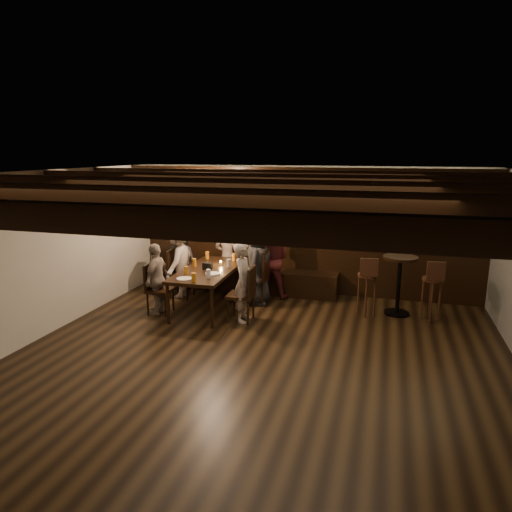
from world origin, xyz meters
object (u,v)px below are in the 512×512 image
(dining_table, at_px, (209,272))
(person_bench_centre, at_px, (227,257))
(person_bench_left, at_px, (181,260))
(chair_right_near, at_px, (256,287))
(chair_right_far, at_px, (242,304))
(high_top_table, at_px, (399,277))
(person_left_near, at_px, (179,261))
(person_right_near, at_px, (258,264))
(person_bench_right, at_px, (271,259))
(bar_stool_left, at_px, (366,294))
(chair_left_near, at_px, (181,283))
(person_left_far, at_px, (157,279))
(bar_stool_right, at_px, (431,298))
(person_right_far, at_px, (244,282))
(chair_left_far, at_px, (159,298))

(dining_table, height_order, person_bench_centre, person_bench_centre)
(person_bench_left, distance_m, person_bench_centre, 0.91)
(chair_right_near, xyz_separation_m, person_bench_centre, (-0.74, 0.57, 0.37))
(chair_right_far, xyz_separation_m, high_top_table, (2.39, 1.01, 0.38))
(person_left_near, relative_size, person_right_near, 0.96)
(person_bench_right, distance_m, person_right_near, 0.47)
(person_bench_right, bearing_deg, bar_stool_left, 160.49)
(person_bench_centre, bearing_deg, bar_stool_left, 163.81)
(person_bench_left, height_order, high_top_table, person_bench_left)
(chair_left_near, height_order, high_top_table, high_top_table)
(person_left_far, bearing_deg, person_bench_right, 129.29)
(person_bench_right, bearing_deg, person_bench_left, 0.00)
(chair_right_near, xyz_separation_m, high_top_table, (2.42, 0.11, 0.35))
(person_left_near, bearing_deg, bar_stool_right, 88.01)
(bar_stool_right, bearing_deg, bar_stool_left, 173.07)
(person_left_far, height_order, person_right_far, person_right_far)
(chair_right_far, bearing_deg, chair_left_far, 90.00)
(person_bench_centre, xyz_separation_m, person_left_near, (-0.73, -0.63, 0.02))
(person_left_far, bearing_deg, bar_stool_right, 99.66)
(high_top_table, bearing_deg, chair_right_near, -177.44)
(chair_right_far, distance_m, person_left_near, 1.77)
(person_left_far, xyz_separation_m, bar_stool_left, (3.36, 0.86, -0.22))
(person_left_far, distance_m, bar_stool_left, 3.48)
(high_top_table, relative_size, bar_stool_left, 0.99)
(person_bench_centre, distance_m, person_left_far, 1.68)
(chair_left_near, height_order, chair_right_near, chair_right_near)
(chair_right_near, distance_m, bar_stool_left, 1.93)
(person_right_near, relative_size, high_top_table, 1.44)
(chair_right_near, bearing_deg, person_left_near, 90.00)
(chair_left_near, bearing_deg, chair_left_far, 0.07)
(high_top_table, xyz_separation_m, bar_stool_left, (-0.50, -0.21, -0.28))
(person_bench_centre, bearing_deg, person_left_far, 63.43)
(person_right_near, distance_m, bar_stool_right, 2.92)
(person_right_near, bearing_deg, chair_right_far, 178.01)
(dining_table, distance_m, high_top_table, 3.18)
(person_bench_left, distance_m, person_left_far, 1.36)
(bar_stool_left, bearing_deg, person_bench_centre, 157.09)
(chair_left_far, bearing_deg, person_right_far, 90.00)
(person_bench_left, bearing_deg, bar_stool_left, 170.12)
(chair_right_near, relative_size, person_bench_right, 0.69)
(high_top_table, bearing_deg, chair_left_near, -177.62)
(chair_left_near, xyz_separation_m, chair_right_far, (1.47, -0.85, -0.00))
(chair_right_near, relative_size, person_left_near, 0.71)
(dining_table, bearing_deg, bar_stool_right, 4.67)
(chair_right_near, relative_size, person_bench_left, 0.81)
(dining_table, bearing_deg, chair_left_near, 147.96)
(dining_table, height_order, chair_right_far, chair_right_far)
(chair_left_near, distance_m, person_bench_right, 1.74)
(dining_table, distance_m, bar_stool_right, 3.66)
(person_bench_right, distance_m, person_left_near, 1.71)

